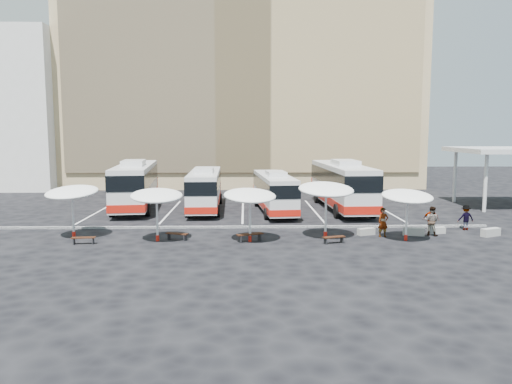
{
  "coord_description": "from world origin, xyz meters",
  "views": [
    {
      "loc": [
        0.19,
        -33.37,
        6.65
      ],
      "look_at": [
        1.0,
        3.0,
        2.2
      ],
      "focal_mm": 35.0,
      "sensor_mm": 36.0,
      "label": 1
    }
  ],
  "objects_px": {
    "sunshade_0": "(72,192)",
    "sunshade_4": "(407,197)",
    "bus_3": "(342,184)",
    "conc_bench_0": "(366,232)",
    "passenger_1": "(432,221)",
    "bus_0": "(136,183)",
    "wood_bench_2": "(250,235)",
    "bus_1": "(205,188)",
    "bus_2": "(274,191)",
    "sunshade_1": "(157,196)",
    "passenger_0": "(383,222)",
    "conc_bench_1": "(414,232)",
    "wood_bench_1": "(177,235)",
    "conc_bench_3": "(491,232)",
    "sunshade_2": "(250,196)",
    "sunshade_3": "(326,190)",
    "conc_bench_2": "(436,230)",
    "passenger_2": "(431,220)",
    "wood_bench_0": "(83,239)",
    "passenger_3": "(466,218)",
    "wood_bench_3": "(334,238)"
  },
  "relations": [
    {
      "from": "bus_3",
      "to": "sunshade_2",
      "type": "bearing_deg",
      "value": -124.95
    },
    {
      "from": "bus_2",
      "to": "conc_bench_3",
      "type": "height_order",
      "value": "bus_2"
    },
    {
      "from": "sunshade_2",
      "to": "conc_bench_2",
      "type": "xyz_separation_m",
      "value": [
        12.21,
        2.16,
        -2.59
      ]
    },
    {
      "from": "bus_0",
      "to": "sunshade_3",
      "type": "bearing_deg",
      "value": -46.76
    },
    {
      "from": "sunshade_1",
      "to": "passenger_2",
      "type": "height_order",
      "value": "sunshade_1"
    },
    {
      "from": "sunshade_2",
      "to": "wood_bench_0",
      "type": "relative_size",
      "value": 2.81
    },
    {
      "from": "conc_bench_1",
      "to": "conc_bench_2",
      "type": "relative_size",
      "value": 1.18
    },
    {
      "from": "bus_0",
      "to": "passenger_0",
      "type": "distance_m",
      "value": 22.02
    },
    {
      "from": "bus_3",
      "to": "sunshade_4",
      "type": "xyz_separation_m",
      "value": [
        1.57,
        -12.4,
        0.53
      ]
    },
    {
      "from": "sunshade_2",
      "to": "conc_bench_0",
      "type": "relative_size",
      "value": 3.42
    },
    {
      "from": "bus_1",
      "to": "conc_bench_0",
      "type": "relative_size",
      "value": 10.0
    },
    {
      "from": "wood_bench_2",
      "to": "conc_bench_1",
      "type": "relative_size",
      "value": 1.26
    },
    {
      "from": "bus_0",
      "to": "wood_bench_3",
      "type": "height_order",
      "value": "bus_0"
    },
    {
      "from": "sunshade_0",
      "to": "sunshade_4",
      "type": "xyz_separation_m",
      "value": [
        20.6,
        -1.33,
        -0.14
      ]
    },
    {
      "from": "bus_0",
      "to": "sunshade_0",
      "type": "bearing_deg",
      "value": -101.92
    },
    {
      "from": "sunshade_0",
      "to": "wood_bench_2",
      "type": "xyz_separation_m",
      "value": [
        11.06,
        -1.44,
        -2.47
      ]
    },
    {
      "from": "bus_1",
      "to": "wood_bench_1",
      "type": "relative_size",
      "value": 8.07
    },
    {
      "from": "wood_bench_1",
      "to": "wood_bench_2",
      "type": "distance_m",
      "value": 4.51
    },
    {
      "from": "bus_2",
      "to": "wood_bench_1",
      "type": "distance_m",
      "value": 12.58
    },
    {
      "from": "bus_0",
      "to": "passenger_1",
      "type": "distance_m",
      "value": 24.6
    },
    {
      "from": "bus_3",
      "to": "sunshade_0",
      "type": "distance_m",
      "value": 22.02
    },
    {
      "from": "conc_bench_2",
      "to": "passenger_0",
      "type": "height_order",
      "value": "passenger_0"
    },
    {
      "from": "sunshade_4",
      "to": "conc_bench_1",
      "type": "relative_size",
      "value": 2.56
    },
    {
      "from": "sunshade_1",
      "to": "sunshade_3",
      "type": "relative_size",
      "value": 0.92
    },
    {
      "from": "wood_bench_2",
      "to": "sunshade_0",
      "type": "bearing_deg",
      "value": 172.6
    },
    {
      "from": "wood_bench_2",
      "to": "passenger_3",
      "type": "height_order",
      "value": "passenger_3"
    },
    {
      "from": "bus_2",
      "to": "sunshade_4",
      "type": "xyz_separation_m",
      "value": [
        7.42,
        -11.08,
        0.96
      ]
    },
    {
      "from": "conc_bench_1",
      "to": "passenger_0",
      "type": "distance_m",
      "value": 2.25
    },
    {
      "from": "passenger_1",
      "to": "passenger_2",
      "type": "height_order",
      "value": "passenger_1"
    },
    {
      "from": "sunshade_1",
      "to": "sunshade_0",
      "type": "bearing_deg",
      "value": 168.33
    },
    {
      "from": "passenger_1",
      "to": "conc_bench_0",
      "type": "bearing_deg",
      "value": 34.7
    },
    {
      "from": "wood_bench_0",
      "to": "conc_bench_1",
      "type": "height_order",
      "value": "conc_bench_1"
    },
    {
      "from": "wood_bench_0",
      "to": "conc_bench_3",
      "type": "xyz_separation_m",
      "value": [
        25.21,
        1.72,
        -0.07
      ]
    },
    {
      "from": "bus_3",
      "to": "sunshade_4",
      "type": "distance_m",
      "value": 12.51
    },
    {
      "from": "passenger_3",
      "to": "wood_bench_3",
      "type": "bearing_deg",
      "value": 19.15
    },
    {
      "from": "sunshade_4",
      "to": "wood_bench_3",
      "type": "distance_m",
      "value": 5.19
    },
    {
      "from": "conc_bench_1",
      "to": "passenger_2",
      "type": "distance_m",
      "value": 1.59
    },
    {
      "from": "bus_3",
      "to": "conc_bench_3",
      "type": "distance_m",
      "value": 13.59
    },
    {
      "from": "bus_1",
      "to": "wood_bench_2",
      "type": "bearing_deg",
      "value": -75.05
    },
    {
      "from": "conc_bench_1",
      "to": "passenger_2",
      "type": "xyz_separation_m",
      "value": [
        1.32,
        0.61,
        0.64
      ]
    },
    {
      "from": "bus_2",
      "to": "wood_bench_3",
      "type": "height_order",
      "value": "bus_2"
    },
    {
      "from": "sunshade_2",
      "to": "sunshade_4",
      "type": "xyz_separation_m",
      "value": [
        9.53,
        0.1,
        -0.08
      ]
    },
    {
      "from": "bus_1",
      "to": "sunshade_1",
      "type": "relative_size",
      "value": 3.12
    },
    {
      "from": "bus_0",
      "to": "passenger_1",
      "type": "relative_size",
      "value": 7.17
    },
    {
      "from": "bus_0",
      "to": "wood_bench_2",
      "type": "relative_size",
      "value": 8.09
    },
    {
      "from": "conc_bench_0",
      "to": "wood_bench_1",
      "type": "bearing_deg",
      "value": -174.07
    },
    {
      "from": "bus_1",
      "to": "passenger_1",
      "type": "xyz_separation_m",
      "value": [
        15.36,
        -11.04,
        -0.92
      ]
    },
    {
      "from": "conc_bench_0",
      "to": "passenger_1",
      "type": "distance_m",
      "value": 4.22
    },
    {
      "from": "wood_bench_2",
      "to": "passenger_0",
      "type": "height_order",
      "value": "passenger_0"
    },
    {
      "from": "bus_2",
      "to": "sunshade_1",
      "type": "distance_m",
      "value": 13.39
    }
  ]
}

